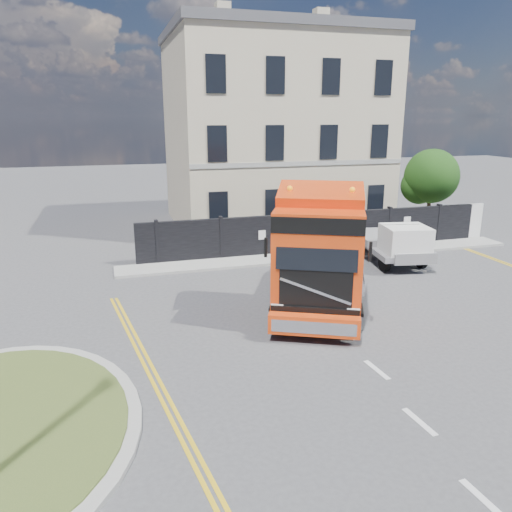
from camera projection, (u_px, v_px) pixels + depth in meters
name	position (u px, v px, depth m)	size (l,w,h in m)	color
ground	(254.00, 339.00, 15.39)	(120.00, 120.00, 0.00)	#424244
hoarding_fence	(328.00, 232.00, 25.22)	(18.80, 0.25, 2.00)	black
georgian_building	(272.00, 131.00, 30.69)	(12.30, 10.30, 12.80)	#BFB598
tree	(429.00, 179.00, 29.66)	(3.20, 3.20, 4.80)	#382619
pavement_far	(325.00, 255.00, 24.49)	(20.00, 1.60, 0.12)	gray
truck	(319.00, 259.00, 16.88)	(5.62, 7.78, 4.39)	black
flatbed_pickup	(398.00, 243.00, 22.61)	(2.69, 5.04, 1.98)	slate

